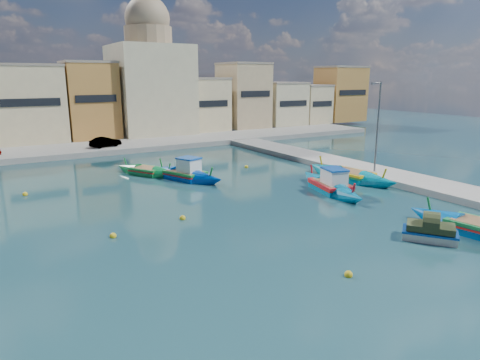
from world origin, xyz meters
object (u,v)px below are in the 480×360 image
object	(u,v)px
luzzu_green	(147,172)
tender_near	(430,232)
quay_street_lamp	(377,126)
luzzu_blue_cabin	(186,175)
church_block	(150,77)
luzzu_turquoise_cabin	(331,187)
luzzu_cyan_mid	(350,176)

from	to	relation	value
luzzu_green	tender_near	distance (m)	23.91
quay_street_lamp	luzzu_blue_cabin	xyz separation A→B (m)	(-14.21, 7.57, -3.98)
luzzu_blue_cabin	church_block	bearing A→B (deg)	75.64
luzzu_turquoise_cabin	luzzu_green	bearing A→B (deg)	128.09
church_block	luzzu_green	xyz separation A→B (m)	(-8.93, -23.04, -8.17)
tender_near	quay_street_lamp	bearing A→B (deg)	52.96
luzzu_cyan_mid	luzzu_green	bearing A→B (deg)	142.31
quay_street_lamp	luzzu_turquoise_cabin	size ratio (longest dim) A/B	0.88
luzzu_blue_cabin	luzzu_green	distance (m)	4.03
quay_street_lamp	tender_near	xyz separation A→B (m)	(-8.86, -11.74, -3.92)
luzzu_green	tender_near	world-z (taller)	luzzu_green
church_block	tender_near	size ratio (longest dim) A/B	6.23
luzzu_blue_cabin	quay_street_lamp	bearing A→B (deg)	-28.04
luzzu_blue_cabin	tender_near	world-z (taller)	luzzu_blue_cabin
quay_street_lamp	luzzu_blue_cabin	bearing A→B (deg)	151.96
luzzu_turquoise_cabin	luzzu_cyan_mid	size ratio (longest dim) A/B	0.98
church_block	luzzu_blue_cabin	distance (m)	28.45
church_block	quay_street_lamp	xyz separation A→B (m)	(7.44, -34.00, -4.07)
church_block	luzzu_cyan_mid	xyz separation A→B (m)	(4.90, -33.72, -8.12)
luzzu_blue_cabin	luzzu_green	bearing A→B (deg)	122.54
quay_street_lamp	luzzu_turquoise_cabin	world-z (taller)	quay_street_lamp
tender_near	luzzu_blue_cabin	bearing A→B (deg)	105.50
church_block	tender_near	xyz separation A→B (m)	(-1.41, -45.74, -7.99)
quay_street_lamp	luzzu_green	xyz separation A→B (m)	(-16.38, 10.96, -4.10)
luzzu_blue_cabin	luzzu_cyan_mid	distance (m)	13.75
tender_near	church_block	bearing A→B (deg)	88.23
luzzu_turquoise_cabin	luzzu_green	size ratio (longest dim) A/B	1.31
luzzu_turquoise_cabin	luzzu_cyan_mid	xyz separation A→B (m)	(3.94, 1.93, -0.06)
luzzu_green	luzzu_cyan_mid	bearing A→B (deg)	-37.69
luzzu_cyan_mid	tender_near	distance (m)	13.57
luzzu_turquoise_cabin	tender_near	size ratio (longest dim) A/B	2.98
luzzu_cyan_mid	luzzu_green	xyz separation A→B (m)	(-13.83, 10.69, -0.05)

